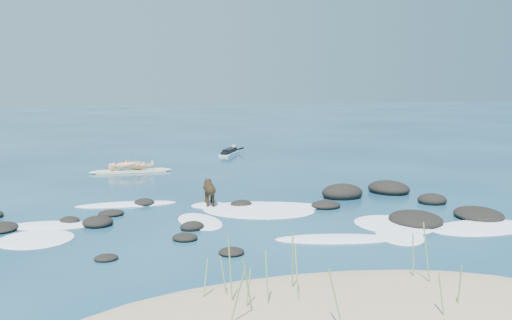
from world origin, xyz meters
name	(u,v)px	position (x,y,z in m)	size (l,w,h in m)	color
ground	(226,210)	(0.00, 0.00, 0.00)	(160.00, 160.00, 0.00)	#0A2642
dune_grass	(310,280)	(-0.31, -7.84, 0.61)	(4.03, 2.02, 1.20)	olive
reef_rocks	(317,206)	(2.64, -0.55, 0.10)	(14.99, 6.81, 0.59)	black
breaking_foam	(271,220)	(0.91, -1.53, 0.01)	(13.68, 6.91, 0.12)	white
standing_surfer_rig	(131,154)	(-2.33, 8.04, 0.76)	(3.40, 0.67, 1.94)	beige
paddling_surfer_rig	(230,152)	(2.97, 12.86, 0.15)	(1.67, 2.33, 0.43)	silver
dog	(209,189)	(-0.36, 0.72, 0.54)	(0.38, 1.28, 0.81)	black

